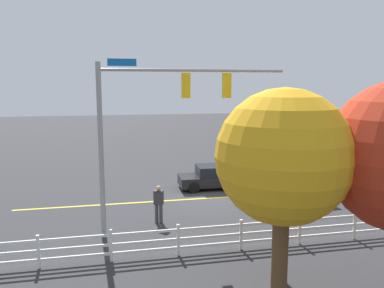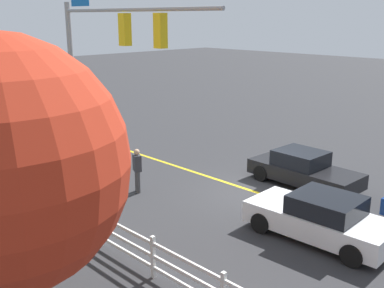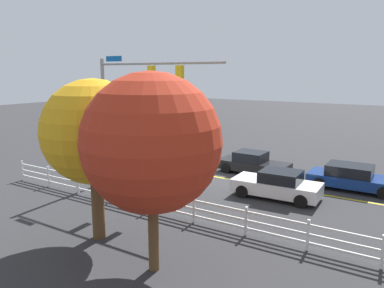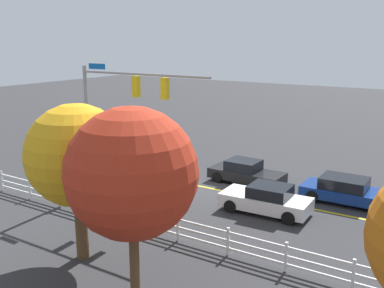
# 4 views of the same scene
# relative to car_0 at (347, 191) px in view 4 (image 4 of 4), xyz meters

# --- Properties ---
(ground_plane) EXTENTS (120.00, 120.00, 0.00)m
(ground_plane) POSITION_rel_car_0_xyz_m (6.62, 1.81, -0.65)
(ground_plane) COLOR #2D2D30
(lane_center_stripe) EXTENTS (28.00, 0.16, 0.01)m
(lane_center_stripe) POSITION_rel_car_0_xyz_m (2.62, 1.81, -0.65)
(lane_center_stripe) COLOR gold
(lane_center_stripe) RESTS_ON ground_plane
(signal_assembly) EXTENTS (7.62, 0.38, 7.06)m
(signal_assembly) POSITION_rel_car_0_xyz_m (10.02, 6.06, 4.33)
(signal_assembly) COLOR gray
(signal_assembly) RESTS_ON ground_plane
(car_0) EXTENTS (4.62, 2.05, 1.33)m
(car_0) POSITION_rel_car_0_xyz_m (0.00, 0.00, 0.00)
(car_0) COLOR navy
(car_0) RESTS_ON ground_plane
(car_1) EXTENTS (4.44, 1.96, 1.37)m
(car_1) POSITION_rel_car_0_xyz_m (5.80, -0.12, -0.01)
(car_1) COLOR black
(car_1) RESTS_ON ground_plane
(car_3) EXTENTS (4.36, 2.05, 1.41)m
(car_3) POSITION_rel_car_0_xyz_m (2.94, 3.51, 0.02)
(car_3) COLOR silver
(car_3) RESTS_ON ground_plane
(pedestrian) EXTENTS (0.47, 0.40, 1.69)m
(pedestrian) POSITION_rel_car_0_xyz_m (9.80, 4.97, 0.28)
(pedestrian) COLOR #3F3F42
(pedestrian) RESTS_ON ground_plane
(white_rail_fence) EXTENTS (26.10, 0.10, 1.15)m
(white_rail_fence) POSITION_rel_car_0_xyz_m (3.62, 8.41, -0.05)
(white_rail_fence) COLOR white
(white_rail_fence) RESTS_ON ground_plane
(tree_0) EXTENTS (4.28, 4.28, 6.27)m
(tree_0) POSITION_rel_car_0_xyz_m (3.87, 12.34, 3.47)
(tree_0) COLOR brown
(tree_0) RESTS_ON ground_plane
(tree_2) EXTENTS (3.84, 3.84, 6.02)m
(tree_2) POSITION_rel_car_0_xyz_m (7.11, 11.58, 3.42)
(tree_2) COLOR brown
(tree_2) RESTS_ON ground_plane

